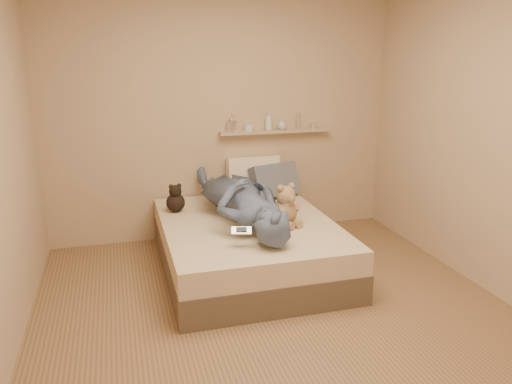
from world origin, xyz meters
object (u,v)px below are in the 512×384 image
object	(u,v)px
game_console	(241,231)
pillow_grey	(275,181)
bed	(248,245)
wall_shelf	(275,131)
person	(241,198)
pillow_cream	(254,176)
teddy_bear	(285,208)
dark_plush	(175,200)

from	to	relation	value
game_console	pillow_grey	distance (m)	1.43
bed	wall_shelf	size ratio (longest dim) A/B	1.58
person	wall_shelf	distance (m)	1.13
pillow_cream	person	world-z (taller)	pillow_cream
teddy_bear	dark_plush	size ratio (longest dim) A/B	1.37
pillow_grey	wall_shelf	xyz separation A→B (m)	(0.07, 0.22, 0.48)
dark_plush	wall_shelf	size ratio (longest dim) A/B	0.23
bed	game_console	distance (m)	0.71
dark_plush	wall_shelf	bearing A→B (deg)	21.67
teddy_bear	dark_plush	xyz separation A→B (m)	(-0.87, 0.63, -0.04)
game_console	person	xyz separation A→B (m)	(0.16, 0.64, 0.06)
pillow_cream	teddy_bear	bearing A→B (deg)	-89.63
game_console	dark_plush	xyz separation A→B (m)	(-0.38, 1.04, -0.02)
teddy_bear	dark_plush	bearing A→B (deg)	144.17
pillow_grey	wall_shelf	world-z (taller)	wall_shelf
pillow_cream	wall_shelf	distance (m)	0.53
pillow_cream	wall_shelf	bearing A→B (deg)	16.90
wall_shelf	bed	bearing A→B (deg)	-121.18
teddy_bear	wall_shelf	distance (m)	1.21
pillow_cream	dark_plush	bearing A→B (deg)	-156.95
person	wall_shelf	size ratio (longest dim) A/B	1.41
person	pillow_grey	bearing A→B (deg)	-134.19
bed	person	distance (m)	0.43
dark_plush	game_console	bearing A→B (deg)	-69.96
bed	pillow_grey	bearing A→B (deg)	55.42
person	pillow_cream	bearing A→B (deg)	-118.10
pillow_grey	wall_shelf	bearing A→B (deg)	71.25
bed	pillow_grey	world-z (taller)	pillow_grey
game_console	pillow_grey	xyz separation A→B (m)	(0.68, 1.26, 0.03)
game_console	pillow_cream	xyz separation A→B (m)	(0.49, 1.40, 0.06)
bed	pillow_cream	size ratio (longest dim) A/B	3.45
teddy_bear	person	size ratio (longest dim) A/B	0.22
bed	teddy_bear	distance (m)	0.51
pillow_grey	person	xyz separation A→B (m)	(-0.52, -0.63, 0.03)
dark_plush	wall_shelf	world-z (taller)	wall_shelf
dark_plush	bed	bearing A→B (deg)	-38.58
pillow_grey	person	distance (m)	0.82
teddy_bear	person	xyz separation A→B (m)	(-0.34, 0.23, 0.05)
bed	wall_shelf	bearing A→B (deg)	58.82
dark_plush	pillow_cream	world-z (taller)	pillow_cream
bed	wall_shelf	xyz separation A→B (m)	(0.55, 0.91, 0.88)
teddy_bear	wall_shelf	size ratio (longest dim) A/B	0.31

